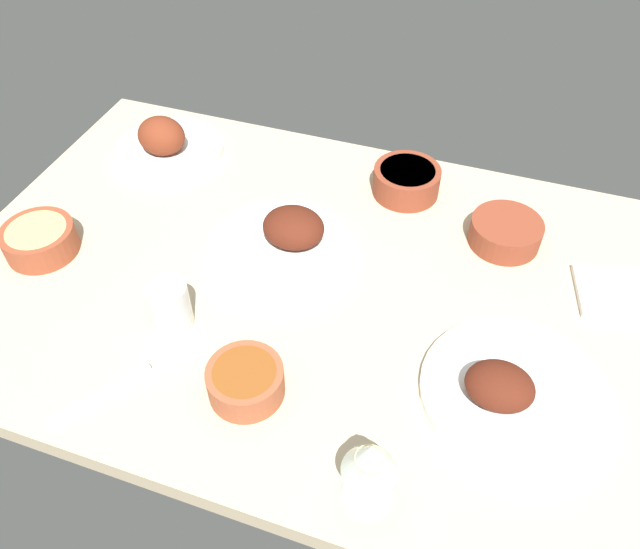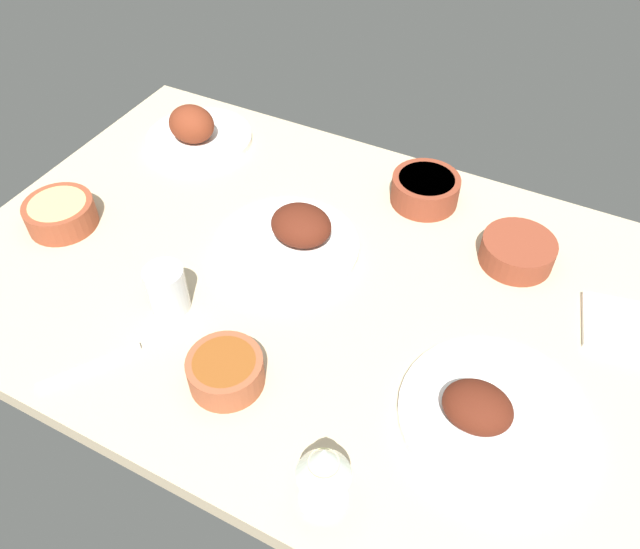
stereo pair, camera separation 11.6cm
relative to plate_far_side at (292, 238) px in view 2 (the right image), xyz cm
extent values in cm
cube|color=#C6B28E|center=(-9.17, 5.95, -4.50)|extent=(140.00, 90.00, 4.00)
cylinder|color=white|center=(0.80, 1.14, -1.70)|extent=(28.67, 28.67, 1.60)
ellipsoid|color=#511E11|center=(-1.15, -1.64, 2.43)|extent=(12.13, 10.50, 7.22)
cylinder|color=white|center=(37.40, -21.77, -1.70)|extent=(24.86, 24.86, 1.60)
ellipsoid|color=maroon|center=(37.68, -20.18, 3.06)|extent=(10.86, 9.42, 8.60)
cylinder|color=white|center=(-46.50, 19.46, -1.70)|extent=(29.93, 29.93, 1.60)
ellipsoid|color=#511E11|center=(-43.78, 21.66, 1.99)|extent=(10.77, 9.00, 6.27)
cylinder|color=brown|center=(-17.97, -25.30, 0.53)|extent=(14.25, 14.25, 6.04)
cylinder|color=#9E3314|center=(-17.97, -25.30, 3.05)|extent=(11.68, 11.68, 1.00)
cylinder|color=#A35133|center=(-5.90, 32.56, 0.25)|extent=(12.32, 12.32, 5.49)
cylinder|color=brown|center=(-5.90, 32.56, 2.50)|extent=(10.10, 10.10, 1.00)
cylinder|color=brown|center=(-40.16, -16.25, 0.10)|extent=(14.01, 14.01, 5.20)
cylinder|color=#4C192D|center=(-40.16, -16.25, 2.20)|extent=(11.49, 11.49, 1.00)
cylinder|color=brown|center=(45.01, 15.58, 0.26)|extent=(13.91, 13.91, 5.52)
cylinder|color=#D6BC70|center=(45.01, 15.58, 2.52)|extent=(11.41, 11.41, 1.00)
cylinder|color=silver|center=(-28.78, 42.94, -2.25)|extent=(7.00, 7.00, 0.50)
cylinder|color=silver|center=(-28.78, 42.94, 1.50)|extent=(1.00, 1.00, 7.00)
cone|color=silver|center=(-28.78, 42.94, 8.25)|extent=(7.60, 7.60, 6.50)
cylinder|color=beige|center=(-28.78, 42.94, 6.80)|extent=(4.18, 4.18, 2.80)
cylinder|color=silver|center=(11.97, 23.64, 2.08)|extent=(7.03, 7.03, 9.15)
cube|color=white|center=(-63.32, -8.76, -1.90)|extent=(19.66, 15.74, 1.20)
cube|color=silver|center=(15.87, 40.75, -2.10)|extent=(10.25, 14.89, 0.80)
camera|label=1|loc=(-35.18, 81.59, 83.10)|focal=35.07mm
camera|label=2|loc=(-45.80, 77.05, 83.10)|focal=35.07mm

